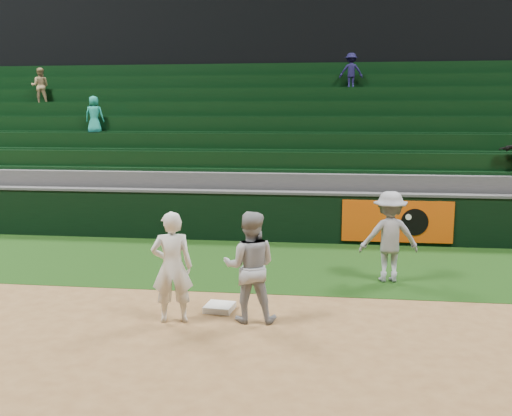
# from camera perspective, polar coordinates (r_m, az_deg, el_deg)

# --- Properties ---
(ground) EXTENTS (70.00, 70.00, 0.00)m
(ground) POSITION_cam_1_polar(r_m,az_deg,el_deg) (9.28, -1.59, -10.26)
(ground) COLOR brown
(ground) RESTS_ON ground
(foul_grass) EXTENTS (36.00, 4.20, 0.01)m
(foul_grass) POSITION_cam_1_polar(r_m,az_deg,el_deg) (12.12, 0.62, -5.53)
(foul_grass) COLOR black
(foul_grass) RESTS_ON ground
(upper_deck) EXTENTS (40.00, 12.00, 12.00)m
(upper_deck) POSITION_cam_1_polar(r_m,az_deg,el_deg) (26.28, 4.49, 15.58)
(upper_deck) COLOR black
(upper_deck) RESTS_ON ground
(first_base) EXTENTS (0.48, 0.48, 0.10)m
(first_base) POSITION_cam_1_polar(r_m,az_deg,el_deg) (9.31, -3.67, -9.88)
(first_base) COLOR white
(first_base) RESTS_ON ground
(first_baseman) EXTENTS (0.70, 0.54, 1.70)m
(first_baseman) POSITION_cam_1_polar(r_m,az_deg,el_deg) (8.68, -8.39, -5.87)
(first_baseman) COLOR silver
(first_baseman) RESTS_ON ground
(baserunner) EXTENTS (0.85, 0.68, 1.69)m
(baserunner) POSITION_cam_1_polar(r_m,az_deg,el_deg) (8.63, -0.61, -5.88)
(baserunner) COLOR #9A9DA4
(baserunner) RESTS_ON ground
(base_coach) EXTENTS (1.17, 0.77, 1.70)m
(base_coach) POSITION_cam_1_polar(r_m,az_deg,el_deg) (10.93, 13.18, -2.80)
(base_coach) COLOR gray
(base_coach) RESTS_ON foul_grass
(field_wall) EXTENTS (36.00, 0.45, 1.25)m
(field_wall) POSITION_cam_1_polar(r_m,az_deg,el_deg) (14.11, 1.78, -0.80)
(field_wall) COLOR black
(field_wall) RESTS_ON ground
(stadium_seating) EXTENTS (36.00, 5.95, 5.04)m
(stadium_seating) POSITION_cam_1_polar(r_m,az_deg,el_deg) (17.71, 2.91, 4.73)
(stadium_seating) COLOR #3C3C3F
(stadium_seating) RESTS_ON ground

